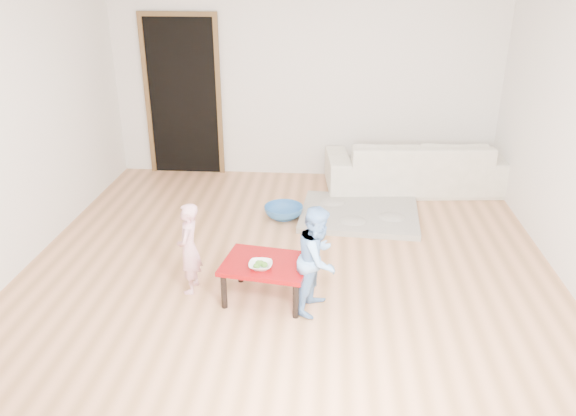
# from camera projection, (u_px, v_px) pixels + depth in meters

# --- Properties ---
(floor) EXTENTS (5.00, 5.00, 0.01)m
(floor) POSITION_uv_depth(u_px,v_px,m) (290.00, 261.00, 5.44)
(floor) COLOR #AE794A
(floor) RESTS_ON ground
(back_wall) EXTENTS (5.00, 0.02, 2.60)m
(back_wall) POSITION_uv_depth(u_px,v_px,m) (305.00, 78.00, 7.21)
(back_wall) COLOR white
(back_wall) RESTS_ON floor
(left_wall) EXTENTS (0.02, 5.00, 2.60)m
(left_wall) POSITION_uv_depth(u_px,v_px,m) (16.00, 125.00, 5.10)
(left_wall) COLOR white
(left_wall) RESTS_ON floor
(doorway) EXTENTS (1.02, 0.08, 2.11)m
(doorway) POSITION_uv_depth(u_px,v_px,m) (184.00, 98.00, 7.42)
(doorway) COLOR brown
(doorway) RESTS_ON back_wall
(sofa) EXTENTS (2.30, 1.08, 0.65)m
(sofa) POSITION_uv_depth(u_px,v_px,m) (416.00, 164.00, 7.08)
(sofa) COLOR white
(sofa) RESTS_ON floor
(cushion) EXTENTS (0.48, 0.42, 0.13)m
(cushion) POSITION_uv_depth(u_px,v_px,m) (400.00, 155.00, 6.90)
(cushion) COLOR orange
(cushion) RESTS_ON sofa
(red_table) EXTENTS (0.79, 0.64, 0.36)m
(red_table) POSITION_uv_depth(u_px,v_px,m) (266.00, 280.00, 4.77)
(red_table) COLOR maroon
(red_table) RESTS_ON floor
(bowl) EXTENTS (0.19, 0.19, 0.05)m
(bowl) POSITION_uv_depth(u_px,v_px,m) (261.00, 265.00, 4.59)
(bowl) COLOR white
(bowl) RESTS_ON red_table
(broccoli) EXTENTS (0.12, 0.12, 0.06)m
(broccoli) POSITION_uv_depth(u_px,v_px,m) (261.00, 265.00, 4.59)
(broccoli) COLOR #2D5919
(broccoli) RESTS_ON red_table
(child_pink) EXTENTS (0.20, 0.30, 0.82)m
(child_pink) POSITION_uv_depth(u_px,v_px,m) (189.00, 248.00, 4.81)
(child_pink) COLOR #DA637B
(child_pink) RESTS_ON floor
(child_blue) EXTENTS (0.47, 0.53, 0.92)m
(child_blue) POSITION_uv_depth(u_px,v_px,m) (318.00, 259.00, 4.53)
(child_blue) COLOR #6BA3F7
(child_blue) RESTS_ON floor
(basin) EXTENTS (0.44, 0.44, 0.14)m
(basin) POSITION_uv_depth(u_px,v_px,m) (284.00, 212.00, 6.36)
(basin) COLOR #2E6BB1
(basin) RESTS_ON floor
(blanket) EXTENTS (1.38, 1.18, 0.07)m
(blanket) POSITION_uv_depth(u_px,v_px,m) (359.00, 214.00, 6.39)
(blanket) COLOR #ABA397
(blanket) RESTS_ON floor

